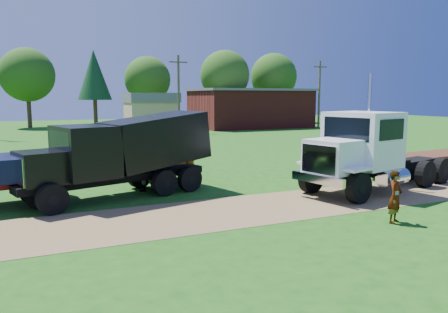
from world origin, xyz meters
name	(u,v)px	position (x,y,z in m)	size (l,w,h in m)	color
ground	(311,202)	(0.00, 0.00, 0.00)	(140.00, 140.00, 0.00)	#1B4C10
dirt_track	(311,202)	(0.00, 0.00, 0.01)	(120.00, 4.20, 0.01)	brown
white_semi_tractor	(364,152)	(3.24, 0.66, 1.80)	(8.95, 4.69, 5.28)	black
black_dump_truck	(124,151)	(-6.59, 4.19, 1.96)	(8.37, 4.54, 3.56)	black
orange_pickup	(154,157)	(-3.60, 10.73, 0.71)	(2.35, 5.10, 1.42)	#CA5509
flatbed_trailer	(423,159)	(9.63, 3.05, 0.80)	(7.46, 2.75, 1.87)	#3C2113
spectator_a	(395,197)	(0.84, -3.59, 0.89)	(0.65, 0.42, 1.77)	#999999
spectator_b	(144,170)	(-5.62, 4.77, 0.95)	(0.93, 0.72, 1.90)	#999999
brick_building	(250,108)	(18.00, 40.00, 2.66)	(15.40, 10.40, 5.30)	maroon
tan_shed	(151,111)	(4.00, 40.00, 2.42)	(6.20, 5.40, 4.70)	tan
utility_poles	(179,92)	(6.00, 35.00, 4.71)	(42.20, 0.28, 9.00)	#433A26
tree_row	(132,75)	(3.81, 50.07, 7.30)	(58.10, 10.91, 11.37)	#3D2B19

